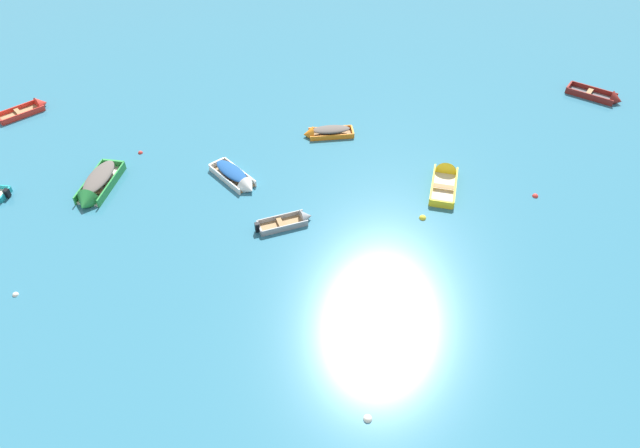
% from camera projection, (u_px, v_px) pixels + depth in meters
% --- Properties ---
extents(rowboat_yellow_near_left, '(2.60, 4.39, 1.35)m').
position_uv_depth(rowboat_yellow_near_left, '(445.00, 176.00, 36.84)').
color(rowboat_yellow_near_left, beige).
rests_on(rowboat_yellow_near_left, ground_plane).
extents(rowboat_orange_back_row_left, '(3.54, 1.32, 1.06)m').
position_uv_depth(rowboat_orange_back_row_left, '(323.00, 132.00, 40.41)').
color(rowboat_orange_back_row_left, '#99754C').
rests_on(rowboat_orange_back_row_left, ground_plane).
extents(rowboat_green_midfield_right, '(2.52, 4.81, 1.43)m').
position_uv_depth(rowboat_green_midfield_right, '(95.00, 188.00, 35.64)').
color(rowboat_green_midfield_right, beige).
rests_on(rowboat_green_midfield_right, ground_plane).
extents(rowboat_maroon_distant_center, '(3.90, 3.50, 1.23)m').
position_uv_depth(rowboat_maroon_distant_center, '(605.00, 98.00, 44.05)').
color(rowboat_maroon_distant_center, '#4C4C51').
rests_on(rowboat_maroon_distant_center, ground_plane).
extents(rowboat_red_near_right, '(3.57, 3.17, 1.20)m').
position_uv_depth(rowboat_red_near_right, '(33.00, 108.00, 43.03)').
color(rowboat_red_near_right, '#99754C').
rests_on(rowboat_red_near_right, ground_plane).
extents(rowboat_white_back_row_center, '(3.31, 3.82, 1.18)m').
position_uv_depth(rowboat_white_back_row_center, '(238.00, 178.00, 36.47)').
color(rowboat_white_back_row_center, '#99754C').
rests_on(rowboat_white_back_row_center, ground_plane).
extents(rowboat_grey_midfield_left, '(3.44, 1.83, 0.95)m').
position_uv_depth(rowboat_grey_midfield_left, '(294.00, 220.00, 33.79)').
color(rowboat_grey_midfield_left, '#99754C').
rests_on(rowboat_grey_midfield_left, ground_plane).
extents(mooring_buoy_between_boats_left, '(0.39, 0.39, 0.39)m').
position_uv_depth(mooring_buoy_between_boats_left, '(368.00, 419.00, 24.71)').
color(mooring_buoy_between_boats_left, silver).
rests_on(mooring_buoy_between_boats_left, ground_plane).
extents(mooring_buoy_far_field, '(0.31, 0.31, 0.31)m').
position_uv_depth(mooring_buoy_far_field, '(16.00, 295.00, 29.82)').
color(mooring_buoy_far_field, silver).
rests_on(mooring_buoy_far_field, ground_plane).
extents(mooring_buoy_near_foreground, '(0.42, 0.42, 0.42)m').
position_uv_depth(mooring_buoy_near_foreground, '(423.00, 218.00, 34.20)').
color(mooring_buoy_near_foreground, yellow).
rests_on(mooring_buoy_near_foreground, ground_plane).
extents(mooring_buoy_central, '(0.31, 0.31, 0.31)m').
position_uv_depth(mooring_buoy_central, '(141.00, 153.00, 39.07)').
color(mooring_buoy_central, red).
rests_on(mooring_buoy_central, ground_plane).
extents(mooring_buoy_trailing, '(0.36, 0.36, 0.36)m').
position_uv_depth(mooring_buoy_trailing, '(535.00, 196.00, 35.69)').
color(mooring_buoy_trailing, red).
rests_on(mooring_buoy_trailing, ground_plane).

